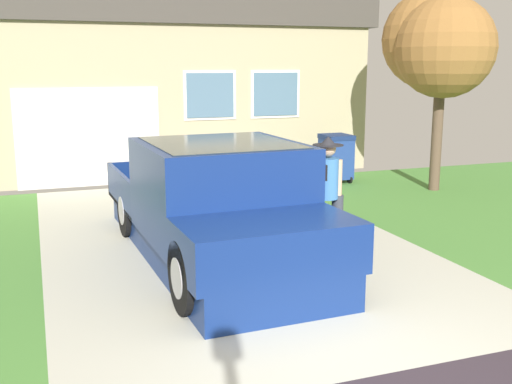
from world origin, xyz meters
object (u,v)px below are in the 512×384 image
Objects in this scene: pickup_truck at (218,209)px; front_yard_tree at (440,46)px; person_with_hat at (327,194)px; handbag at (327,258)px; wheeled_trash_bin at (336,156)px; house_with_garage at (131,79)px.

front_yard_tree is (5.63, 3.11, 2.23)m from pickup_truck.
person_with_hat is at bearing -139.70° from front_yard_tree.
handbag is 6.12m from wheeled_trash_bin.
handbag is 0.11× the size of front_yard_tree.
house_with_garage reaches higher than front_yard_tree.
pickup_truck is 1.57m from handbag.
front_yard_tree is at bearing 41.37° from handbag.
person_with_hat is 9.31m from house_with_garage.
pickup_truck is 1.44m from person_with_hat.
front_yard_tree is at bearing -45.60° from house_with_garage.
pickup_truck is 1.28× the size of front_yard_tree.
front_yard_tree is (4.31, 3.66, 2.02)m from person_with_hat.
wheeled_trash_bin is (3.89, -3.99, -1.65)m from house_with_garage.
front_yard_tree reaches higher than pickup_truck.
person_with_hat is at bearing -118.47° from wheeled_trash_bin.
front_yard_tree reaches higher than wheeled_trash_bin.
pickup_truck is 6.20m from wheeled_trash_bin.
person_with_hat is 3.74× the size of handbag.
person_with_hat is at bearing -83.27° from house_with_garage.
pickup_truck is 6.80m from front_yard_tree.
front_yard_tree is at bearing -45.23° from wheeled_trash_bin.
pickup_truck is 4.93× the size of wheeled_trash_bin.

